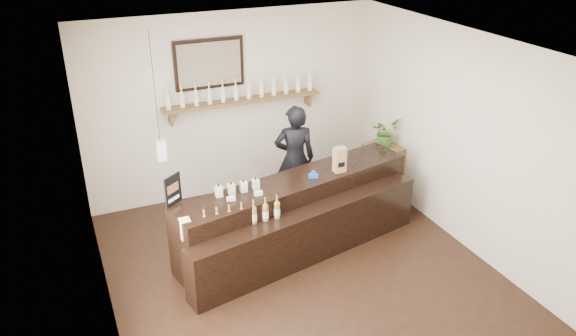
{
  "coord_description": "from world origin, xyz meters",
  "views": [
    {
      "loc": [
        -2.45,
        -5.17,
        4.15
      ],
      "look_at": [
        0.1,
        0.7,
        1.12
      ],
      "focal_mm": 35.0,
      "sensor_mm": 36.0,
      "label": 1
    }
  ],
  "objects": [
    {
      "name": "shopkeeper",
      "position": [
        0.58,
        1.55,
        0.91
      ],
      "size": [
        0.76,
        0.6,
        1.83
      ],
      "primitive_type": "imported",
      "rotation": [
        0.0,
        0.0,
        2.86
      ],
      "color": "black",
      "rests_on": "ground"
    },
    {
      "name": "ground",
      "position": [
        0.0,
        0.0,
        0.0
      ],
      "size": [
        5.0,
        5.0,
        0.0
      ],
      "primitive_type": "plane",
      "color": "black",
      "rests_on": "ground"
    },
    {
      "name": "back_wall_decor",
      "position": [
        -0.15,
        2.37,
        1.76
      ],
      "size": [
        2.66,
        0.96,
        1.69
      ],
      "color": "brown",
      "rests_on": "ground"
    },
    {
      "name": "paper_bag",
      "position": [
        0.84,
        0.69,
        1.11
      ],
      "size": [
        0.16,
        0.12,
        0.34
      ],
      "color": "#9C7A4B",
      "rests_on": "counter"
    },
    {
      "name": "room_shell",
      "position": [
        0.0,
        0.0,
        1.7
      ],
      "size": [
        5.0,
        5.0,
        5.0
      ],
      "color": "beige",
      "rests_on": "ground"
    },
    {
      "name": "promo_sign",
      "position": [
        -1.37,
        0.67,
        1.13
      ],
      "size": [
        0.23,
        0.17,
        0.37
      ],
      "color": "black",
      "rests_on": "counter"
    },
    {
      "name": "tape_dispenser",
      "position": [
        0.44,
        0.65,
        0.98
      ],
      "size": [
        0.13,
        0.08,
        0.1
      ],
      "color": "#1955AF",
      "rests_on": "counter"
    },
    {
      "name": "potted_plant",
      "position": [
        2.0,
        1.41,
        1.04
      ],
      "size": [
        0.49,
        0.46,
        0.45
      ],
      "primitive_type": "imported",
      "rotation": [
        0.0,
        0.0,
        0.33
      ],
      "color": "#406C2B",
      "rests_on": "side_cabinet"
    },
    {
      "name": "side_cabinet",
      "position": [
        2.0,
        1.41,
        0.41
      ],
      "size": [
        0.53,
        0.64,
        0.82
      ],
      "color": "brown",
      "rests_on": "ground"
    },
    {
      "name": "counter",
      "position": [
        0.2,
        0.58,
        0.44
      ],
      "size": [
        3.41,
        1.59,
        1.1
      ],
      "color": "black",
      "rests_on": "ground"
    }
  ]
}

